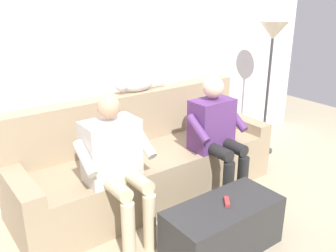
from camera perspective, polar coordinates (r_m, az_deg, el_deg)
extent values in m
plane|color=tan|center=(3.15, 4.36, -15.61)|extent=(8.00, 8.00, 0.00)
cube|color=silver|center=(3.63, -8.30, 11.05)|extent=(5.46, 0.06, 2.55)
cube|color=#9E896B|center=(3.43, -2.12, -7.83)|extent=(2.14, 0.61, 0.45)
cube|color=#9E896B|center=(3.64, -5.74, -2.07)|extent=(2.47, 0.19, 0.93)
cube|color=#9E896B|center=(4.11, 11.24, -2.49)|extent=(0.16, 0.61, 0.56)
cube|color=#9E896B|center=(3.01, -20.98, -12.59)|extent=(0.16, 0.61, 0.56)
cube|color=#2D2D2D|center=(2.87, 8.39, -15.13)|extent=(0.89, 0.41, 0.39)
cube|color=#5B3370|center=(3.41, 6.68, 0.28)|extent=(0.39, 0.24, 0.46)
sphere|color=beige|center=(3.31, 6.93, 5.96)|extent=(0.19, 0.19, 0.19)
cylinder|color=black|center=(3.43, 9.57, -2.97)|extent=(0.11, 0.34, 0.11)
cylinder|color=black|center=(3.31, 7.38, -3.73)|extent=(0.11, 0.34, 0.11)
cylinder|color=black|center=(3.45, 11.30, -8.15)|extent=(0.10, 0.10, 0.45)
cylinder|color=black|center=(3.33, 9.17, -9.09)|extent=(0.10, 0.10, 0.45)
cylinder|color=#5B3370|center=(3.50, 10.37, 1.16)|extent=(0.08, 0.27, 0.22)
cylinder|color=#5B3370|center=(3.20, 4.63, -0.45)|extent=(0.08, 0.27, 0.22)
cube|color=beige|center=(2.85, -8.69, -3.75)|extent=(0.42, 0.25, 0.48)
sphere|color=tan|center=(2.73, -9.08, 2.91)|extent=(0.17, 0.17, 0.17)
cylinder|color=#C6B793|center=(2.83, -5.06, -8.03)|extent=(0.11, 0.37, 0.11)
cylinder|color=#C6B793|center=(2.75, -8.29, -9.04)|extent=(0.11, 0.37, 0.11)
cylinder|color=#C6B793|center=(2.84, -2.84, -14.50)|extent=(0.10, 0.10, 0.45)
cylinder|color=#C6B793|center=(2.76, -6.06, -15.70)|extent=(0.10, 0.10, 0.45)
cylinder|color=beige|center=(2.89, -3.67, -2.48)|extent=(0.08, 0.27, 0.22)
cylinder|color=beige|center=(2.68, -12.57, -4.87)|extent=(0.08, 0.27, 0.22)
ellipsoid|color=silver|center=(3.53, -4.52, 6.37)|extent=(0.32, 0.12, 0.14)
sphere|color=silver|center=(3.43, -7.13, 6.18)|extent=(0.12, 0.12, 0.12)
cone|color=silver|center=(3.45, -7.32, 7.03)|extent=(0.04, 0.04, 0.03)
cone|color=silver|center=(3.40, -6.84, 6.85)|extent=(0.04, 0.04, 0.03)
cylinder|color=silver|center=(3.65, -1.57, 6.47)|extent=(0.18, 0.03, 0.03)
cube|color=#B73333|center=(2.78, 9.01, -11.37)|extent=(0.10, 0.11, 0.03)
cylinder|color=#2D2D2D|center=(4.66, 14.18, -3.54)|extent=(0.24, 0.24, 0.02)
cylinder|color=#333333|center=(4.43, 14.94, 4.64)|extent=(0.03, 0.03, 1.40)
cone|color=beige|center=(4.30, 15.83, 13.90)|extent=(0.32, 0.32, 0.21)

